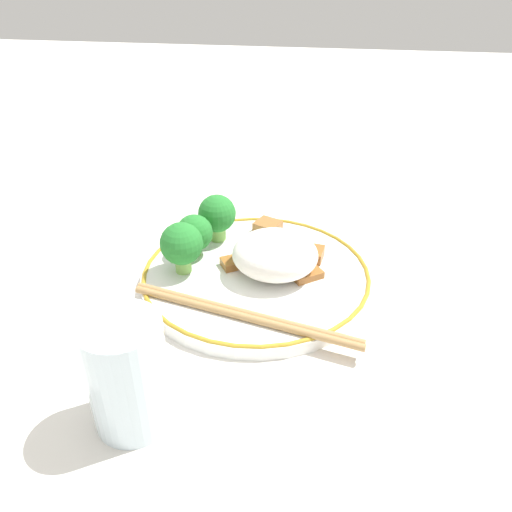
{
  "coord_description": "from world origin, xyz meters",
  "views": [
    {
      "loc": [
        0.07,
        -0.45,
        0.32
      ],
      "look_at": [
        0.0,
        0.0,
        0.03
      ],
      "focal_mm": 35.0,
      "sensor_mm": 36.0,
      "label": 1
    }
  ],
  "objects_px": {
    "drinking_glass": "(127,374)",
    "chopsticks": "(239,314)",
    "plate": "(256,275)",
    "broccoli_back_right": "(182,245)",
    "broccoli_back_left": "(217,215)",
    "broccoli_back_center": "(194,233)"
  },
  "relations": [
    {
      "from": "plate",
      "to": "broccoli_back_right",
      "type": "distance_m",
      "value": 0.09
    },
    {
      "from": "drinking_glass",
      "to": "chopsticks",
      "type": "bearing_deg",
      "value": 62.96
    },
    {
      "from": "broccoli_back_left",
      "to": "broccoli_back_center",
      "type": "bearing_deg",
      "value": -114.96
    },
    {
      "from": "plate",
      "to": "drinking_glass",
      "type": "bearing_deg",
      "value": -107.89
    },
    {
      "from": "plate",
      "to": "broccoli_back_right",
      "type": "bearing_deg",
      "value": -171.71
    },
    {
      "from": "plate",
      "to": "broccoli_back_left",
      "type": "bearing_deg",
      "value": 131.93
    },
    {
      "from": "chopsticks",
      "to": "broccoli_back_right",
      "type": "bearing_deg",
      "value": 137.23
    },
    {
      "from": "plate",
      "to": "chopsticks",
      "type": "bearing_deg",
      "value": -92.5
    },
    {
      "from": "broccoli_back_center",
      "to": "drinking_glass",
      "type": "height_order",
      "value": "drinking_glass"
    },
    {
      "from": "broccoli_back_left",
      "to": "broccoli_back_center",
      "type": "height_order",
      "value": "broccoli_back_left"
    },
    {
      "from": "plate",
      "to": "drinking_glass",
      "type": "xyz_separation_m",
      "value": [
        -0.07,
        -0.2,
        0.04
      ]
    },
    {
      "from": "broccoli_back_right",
      "to": "drinking_glass",
      "type": "height_order",
      "value": "drinking_glass"
    },
    {
      "from": "drinking_glass",
      "to": "broccoli_back_right",
      "type": "bearing_deg",
      "value": 94.1
    },
    {
      "from": "broccoli_back_left",
      "to": "drinking_glass",
      "type": "distance_m",
      "value": 0.27
    },
    {
      "from": "plate",
      "to": "drinking_glass",
      "type": "distance_m",
      "value": 0.22
    },
    {
      "from": "broccoli_back_right",
      "to": "drinking_glass",
      "type": "relative_size",
      "value": 0.61
    },
    {
      "from": "broccoli_back_left",
      "to": "broccoli_back_right",
      "type": "xyz_separation_m",
      "value": [
        -0.02,
        -0.07,
        0.0
      ]
    },
    {
      "from": "broccoli_back_center",
      "to": "chopsticks",
      "type": "relative_size",
      "value": 0.21
    },
    {
      "from": "drinking_glass",
      "to": "broccoli_back_left",
      "type": "bearing_deg",
      "value": 88.22
    },
    {
      "from": "chopsticks",
      "to": "drinking_glass",
      "type": "distance_m",
      "value": 0.14
    },
    {
      "from": "chopsticks",
      "to": "drinking_glass",
      "type": "height_order",
      "value": "drinking_glass"
    },
    {
      "from": "plate",
      "to": "broccoli_back_left",
      "type": "relative_size",
      "value": 4.38
    }
  ]
}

